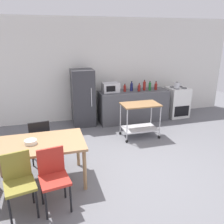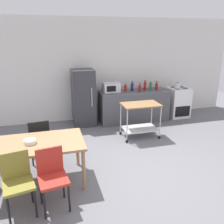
# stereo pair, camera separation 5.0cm
# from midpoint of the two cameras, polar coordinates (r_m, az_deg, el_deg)

# --- Properties ---
(ground_plane) EXTENTS (12.00, 12.00, 0.00)m
(ground_plane) POSITION_cam_midpoint_polar(r_m,az_deg,el_deg) (4.50, 5.84, -14.26)
(ground_plane) COLOR slate
(back_wall) EXTENTS (8.40, 0.12, 2.90)m
(back_wall) POSITION_cam_midpoint_polar(r_m,az_deg,el_deg) (6.93, -3.66, 10.23)
(back_wall) COLOR silver
(back_wall) RESTS_ON ground_plane
(kitchen_counter) EXTENTS (2.00, 0.64, 0.90)m
(kitchen_counter) POSITION_cam_midpoint_polar(r_m,az_deg,el_deg) (6.83, 5.00, 1.49)
(kitchen_counter) COLOR #4C4C51
(kitchen_counter) RESTS_ON ground_plane
(dining_table) EXTENTS (1.50, 0.90, 0.75)m
(dining_table) POSITION_cam_midpoint_polar(r_m,az_deg,el_deg) (4.05, -17.91, -8.17)
(dining_table) COLOR #A37A51
(dining_table) RESTS_ON ground_plane
(chair_olive) EXTENTS (0.47, 0.47, 0.89)m
(chair_olive) POSITION_cam_midpoint_polar(r_m,az_deg,el_deg) (3.58, -22.20, -15.17)
(chair_olive) COLOR olive
(chair_olive) RESTS_ON ground_plane
(chair_red) EXTENTS (0.46, 0.46, 0.89)m
(chair_red) POSITION_cam_midpoint_polar(r_m,az_deg,el_deg) (3.54, -14.54, -14.68)
(chair_red) COLOR #B72D23
(chair_red) RESTS_ON ground_plane
(chair_black) EXTENTS (0.44, 0.44, 0.89)m
(chair_black) POSITION_cam_midpoint_polar(r_m,az_deg,el_deg) (4.75, -17.55, -6.11)
(chair_black) COLOR black
(chair_black) RESTS_ON ground_plane
(stove_oven) EXTENTS (0.60, 0.61, 0.92)m
(stove_oven) POSITION_cam_midpoint_polar(r_m,az_deg,el_deg) (7.47, 15.40, 2.37)
(stove_oven) COLOR white
(stove_oven) RESTS_ON ground_plane
(refrigerator) EXTENTS (0.60, 0.63, 1.55)m
(refrigerator) POSITION_cam_midpoint_polar(r_m,az_deg,el_deg) (6.48, -7.34, 3.47)
(refrigerator) COLOR #333338
(refrigerator) RESTS_ON ground_plane
(kitchen_cart) EXTENTS (0.91, 0.57, 0.85)m
(kitchen_cart) POSITION_cam_midpoint_polar(r_m,az_deg,el_deg) (5.71, 6.62, -0.67)
(kitchen_cart) COLOR olive
(kitchen_cart) RESTS_ON ground_plane
(microwave) EXTENTS (0.46, 0.35, 0.26)m
(microwave) POSITION_cam_midpoint_polar(r_m,az_deg,el_deg) (6.53, -0.56, 6.03)
(microwave) COLOR silver
(microwave) RESTS_ON kitchen_counter
(bottle_hot_sauce) EXTENTS (0.08, 0.08, 0.22)m
(bottle_hot_sauce) POSITION_cam_midpoint_polar(r_m,az_deg,el_deg) (6.61, 2.92, 5.81)
(bottle_hot_sauce) COLOR maroon
(bottle_hot_sauce) RESTS_ON kitchen_counter
(bottle_soda) EXTENTS (0.08, 0.08, 0.28)m
(bottle_soda) POSITION_cam_midpoint_polar(r_m,az_deg,el_deg) (6.70, 4.58, 6.15)
(bottle_soda) COLOR navy
(bottle_soda) RESTS_ON kitchen_counter
(bottle_soy_sauce) EXTENTS (0.08, 0.08, 0.23)m
(bottle_soy_sauce) POSITION_cam_midpoint_polar(r_m,az_deg,el_deg) (6.68, 6.43, 5.85)
(bottle_soy_sauce) COLOR maroon
(bottle_soy_sauce) RESTS_ON kitchen_counter
(bottle_wine) EXTENTS (0.08, 0.08, 0.30)m
(bottle_wine) POSITION_cam_midpoint_polar(r_m,az_deg,el_deg) (6.81, 7.70, 6.36)
(bottle_wine) COLOR maroon
(bottle_wine) RESTS_ON kitchen_counter
(bottle_sesame_oil) EXTENTS (0.07, 0.07, 0.27)m
(bottle_sesame_oil) POSITION_cam_midpoint_polar(r_m,az_deg,el_deg) (6.82, 9.01, 6.21)
(bottle_sesame_oil) COLOR #1E6628
(bottle_sesame_oil) RESTS_ON kitchen_counter
(bottle_sparkling_water) EXTENTS (0.08, 0.08, 0.25)m
(bottle_sparkling_water) POSITION_cam_midpoint_polar(r_m,az_deg,el_deg) (6.95, 10.45, 6.18)
(bottle_sparkling_water) COLOR maroon
(bottle_sparkling_water) RESTS_ON kitchen_counter
(fruit_bowl) EXTENTS (0.20, 0.20, 0.07)m
(fruit_bowl) POSITION_cam_midpoint_polar(r_m,az_deg,el_deg) (3.99, -19.61, -6.92)
(fruit_bowl) COLOR white
(fruit_bowl) RESTS_ON dining_table
(kettle) EXTENTS (0.24, 0.17, 0.19)m
(kettle) POSITION_cam_midpoint_polar(r_m,az_deg,el_deg) (7.21, 15.35, 6.30)
(kettle) COLOR silver
(kettle) RESTS_ON stove_oven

